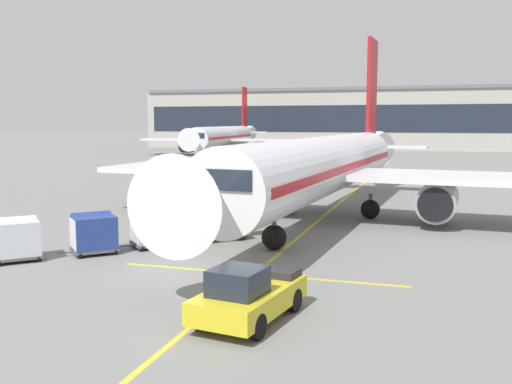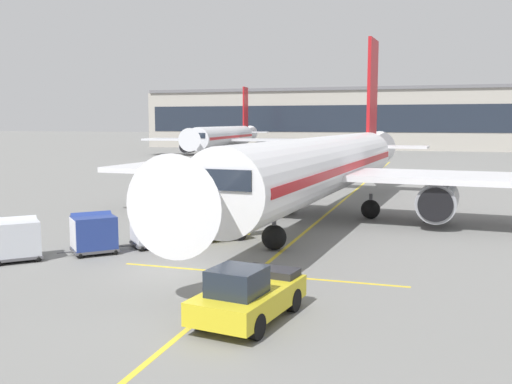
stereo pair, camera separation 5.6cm
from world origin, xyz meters
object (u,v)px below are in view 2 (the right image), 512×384
(baggage_cart_third, at_px, (16,238))
(ground_crew_by_carts, at_px, (153,222))
(parked_airplane, at_px, (326,166))
(baggage_cart_second, at_px, (94,233))
(safety_cone_engine_keepout, at_px, (243,210))
(distant_airplane, at_px, (225,137))
(belt_loader, at_px, (219,224))
(pushback_tug, at_px, (248,295))
(ground_crew_by_loader, at_px, (168,228))
(baggage_cart_lead, at_px, (153,227))

(baggage_cart_third, distance_m, ground_crew_by_carts, 6.83)
(parked_airplane, bearing_deg, baggage_cart_second, -122.79)
(safety_cone_engine_keepout, xyz_separation_m, distant_airplane, (-24.87, 63.05, 3.06))
(belt_loader, bearing_deg, baggage_cart_third, -134.69)
(parked_airplane, distance_m, distant_airplane, 69.75)
(parked_airplane, xyz_separation_m, pushback_tug, (1.27, -19.74, -2.52))
(belt_loader, xyz_separation_m, ground_crew_by_carts, (-3.15, -1.31, 0.17))
(ground_crew_by_loader, relative_size, distant_airplane, 0.04)
(pushback_tug, relative_size, ground_crew_by_carts, 2.68)
(ground_crew_by_carts, bearing_deg, baggage_cart_second, -110.23)
(baggage_cart_second, bearing_deg, baggage_cart_lead, 47.27)
(baggage_cart_lead, relative_size, pushback_tug, 0.54)
(parked_airplane, height_order, pushback_tug, parked_airplane)
(belt_loader, xyz_separation_m, pushback_tug, (5.34, -11.32, 0.00))
(baggage_cart_lead, height_order, ground_crew_by_loader, baggage_cart_lead)
(parked_airplane, relative_size, baggage_cart_third, 15.78)
(parked_airplane, height_order, belt_loader, parked_airplane)
(baggage_cart_lead, height_order, distant_airplane, distant_airplane)
(parked_airplane, xyz_separation_m, ground_crew_by_loader, (-5.64, -11.14, -2.35))
(belt_loader, height_order, pushback_tug, belt_loader)
(baggage_cart_lead, distance_m, safety_cone_engine_keepout, 10.85)
(pushback_tug, bearing_deg, distant_airplane, 111.00)
(baggage_cart_third, xyz_separation_m, ground_crew_by_carts, (3.78, 5.69, -0.00))
(ground_crew_by_carts, relative_size, safety_cone_engine_keepout, 2.63)
(belt_loader, distance_m, safety_cone_engine_keepout, 8.28)
(baggage_cart_lead, relative_size, distant_airplane, 0.06)
(belt_loader, bearing_deg, safety_cone_engine_keepout, 100.18)
(baggage_cart_second, bearing_deg, ground_crew_by_carts, 69.77)
(ground_crew_by_carts, xyz_separation_m, safety_cone_engine_keepout, (1.69, 9.45, -0.68))
(baggage_cart_third, height_order, pushback_tug, baggage_cart_third)
(baggage_cart_lead, height_order, pushback_tug, baggage_cart_lead)
(baggage_cart_third, distance_m, distant_airplane, 80.60)
(baggage_cart_second, height_order, baggage_cart_third, same)
(baggage_cart_third, xyz_separation_m, safety_cone_engine_keepout, (5.47, 15.14, -0.68))
(ground_crew_by_carts, bearing_deg, distant_airplane, 107.73)
(parked_airplane, height_order, ground_crew_by_loader, parked_airplane)
(ground_crew_by_carts, bearing_deg, belt_loader, 22.58)
(baggage_cart_lead, bearing_deg, ground_crew_by_carts, 117.38)
(baggage_cart_lead, bearing_deg, baggage_cart_third, -135.71)
(belt_loader, distance_m, baggage_cart_second, 6.51)
(baggage_cart_second, height_order, safety_cone_engine_keepout, baggage_cart_second)
(baggage_cart_second, xyz_separation_m, pushback_tug, (9.77, -6.55, -0.17))
(parked_airplane, relative_size, baggage_cart_second, 15.78)
(baggage_cart_lead, distance_m, pushback_tug, 11.67)
(distant_airplane, bearing_deg, ground_crew_by_carts, -72.27)
(baggage_cart_third, distance_m, pushback_tug, 13.01)
(pushback_tug, bearing_deg, ground_crew_by_loader, 128.81)
(ground_crew_by_carts, bearing_deg, baggage_cart_lead, -62.62)
(parked_airplane, relative_size, baggage_cart_lead, 15.78)
(baggage_cart_second, height_order, distant_airplane, distant_airplane)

